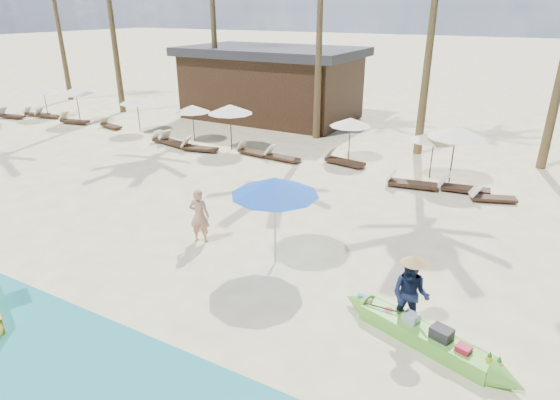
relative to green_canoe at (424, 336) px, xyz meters
The scene contains 28 objects.
ground 5.69m from the green_canoe, behind, with size 240.00×240.00×0.00m, color #F6E9B6.
green_canoe is the anchor object (origin of this frame).
tourist 7.13m from the green_canoe, 168.29° to the left, with size 0.61×0.40×1.68m, color tan.
vendor_green 0.85m from the green_canoe, 144.00° to the left, with size 0.83×0.65×1.71m, color #161E3C.
blue_umbrella 5.04m from the green_canoe, 162.10° to the left, with size 2.32×2.32×2.50m.
resort_parasol_0 28.37m from the green_canoe, 158.32° to the left, with size 1.84×1.84×1.90m.
lounger_0_left 29.46m from the green_canoe, 162.12° to the left, with size 1.84×0.87×0.60m.
lounger_0_right 29.05m from the green_canoe, 159.39° to the left, with size 1.71×0.99×0.56m.
resort_parasol_1 25.42m from the green_canoe, 155.88° to the left, with size 2.08×2.08×2.14m.
lounger_1_left 27.99m from the green_canoe, 158.61° to the left, with size 1.75×0.87×0.57m.
lounger_1_right 25.35m from the green_canoe, 156.83° to the left, with size 1.94×0.86×0.64m.
resort_parasol_2 21.24m from the green_canoe, 150.19° to the left, with size 1.91×1.91×1.97m.
lounger_2_left 22.93m from the green_canoe, 153.38° to the left, with size 1.69×0.79×0.55m.
resort_parasol_3 17.81m from the green_canoe, 144.09° to the left, with size 1.85×1.85×1.90m.
lounger_3_left 17.98m from the green_canoe, 148.93° to the left, with size 1.64×0.54×0.55m.
lounger_3_right 17.35m from the green_canoe, 148.06° to the left, with size 1.98×0.96×0.65m.
resort_parasol_4 15.52m from the green_canoe, 139.54° to the left, with size 2.18×2.18×2.24m.
lounger_4_left 15.81m from the green_canoe, 145.38° to the left, with size 1.89×0.92×0.62m.
lounger_4_right 14.25m from the green_canoe, 136.91° to the left, with size 1.68×0.66×0.56m.
resort_parasol_5 12.97m from the green_canoe, 118.24° to the left, with size 1.88×1.88×1.94m.
lounger_5_left 13.03m from the green_canoe, 132.24° to the left, with size 1.74×0.63×0.58m.
resort_parasol_6 10.87m from the green_canoe, 101.90° to the left, with size 1.90×1.90×1.96m.
lounger_6_left 12.06m from the green_canoe, 120.08° to the left, with size 1.98×0.88×0.65m.
lounger_6_right 9.43m from the green_canoe, 106.57° to the left, with size 2.03×0.92×0.66m.
resort_parasol_7 10.70m from the green_canoe, 97.71° to the left, with size 2.22×2.22×2.28m.
lounger_7_left 9.53m from the green_canoe, 94.79° to the left, with size 1.92×0.80×0.63m.
lounger_7_right 9.02m from the green_canoe, 88.23° to the left, with size 1.70×1.02×0.55m.
pavilion_west 22.21m from the green_canoe, 128.23° to the left, with size 10.80×6.60×4.30m.
Camera 1 is at (6.91, -8.26, 6.53)m, focal length 30.00 mm.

